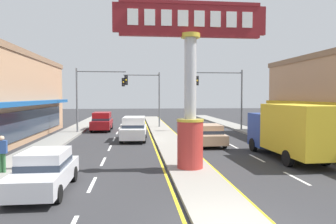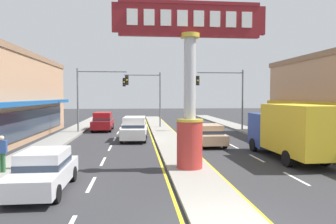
% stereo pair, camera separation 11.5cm
% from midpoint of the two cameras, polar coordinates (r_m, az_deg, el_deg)
% --- Properties ---
extents(median_strip, '(2.13, 52.00, 0.14)m').
position_cam_midpoint_polar(median_strip, '(26.15, -0.45, -4.74)').
color(median_strip, gray).
rests_on(median_strip, ground).
extents(sidewalk_left, '(2.22, 60.00, 0.18)m').
position_cam_midpoint_polar(sidewalk_left, '(24.83, -20.63, -5.30)').
color(sidewalk_left, gray).
rests_on(sidewalk_left, ground).
extents(sidewalk_right, '(2.22, 60.00, 0.18)m').
position_cam_midpoint_polar(sidewalk_right, '(26.58, 19.24, -4.74)').
color(sidewalk_right, gray).
rests_on(sidewalk_right, ground).
extents(lane_markings, '(8.87, 52.00, 0.01)m').
position_cam_midpoint_polar(lane_markings, '(24.83, -0.14, -5.31)').
color(lane_markings, silver).
rests_on(lane_markings, ground).
extents(district_sign, '(7.25, 1.29, 7.87)m').
position_cam_midpoint_polar(district_sign, '(14.69, 3.93, 5.20)').
color(district_sign, '#B7332D').
rests_on(district_sign, median_strip).
extents(traffic_light_left_side, '(4.86, 0.46, 6.20)m').
position_cam_midpoint_polar(traffic_light_left_side, '(30.03, -13.31, 4.16)').
color(traffic_light_left_side, slate).
rests_on(traffic_light_left_side, ground).
extents(traffic_light_right_side, '(4.86, 0.46, 6.20)m').
position_cam_midpoint_polar(traffic_light_right_side, '(31.28, 10.35, 4.14)').
color(traffic_light_right_side, slate).
rests_on(traffic_light_right_side, ground).
extents(traffic_light_median_far, '(4.20, 0.46, 6.20)m').
position_cam_midpoint_polar(traffic_light_median_far, '(34.25, -4.22, 3.99)').
color(traffic_light_median_far, slate).
rests_on(traffic_light_median_far, ground).
extents(suv_near_right_lane, '(1.97, 4.60, 1.90)m').
position_cam_midpoint_polar(suv_near_right_lane, '(32.48, -12.21, -1.68)').
color(suv_near_right_lane, maroon).
rests_on(suv_near_right_lane, ground).
extents(sedan_far_right_lane, '(1.88, 4.32, 1.53)m').
position_cam_midpoint_polar(sedan_far_right_lane, '(22.58, 7.45, -4.16)').
color(sedan_far_right_lane, tan).
rests_on(sedan_far_right_lane, ground).
extents(sedan_near_left_lane, '(1.85, 4.30, 1.53)m').
position_cam_midpoint_polar(sedan_near_left_lane, '(12.68, -22.11, -9.99)').
color(sedan_near_left_lane, silver).
rests_on(sedan_near_left_lane, ground).
extents(suv_mid_left_lane, '(2.16, 4.70, 1.90)m').
position_cam_midpoint_polar(suv_mid_left_lane, '(24.99, -6.44, -3.01)').
color(suv_mid_left_lane, white).
rests_on(suv_mid_left_lane, ground).
extents(box_truck_far_left_oncoming, '(2.37, 6.95, 3.12)m').
position_cam_midpoint_polar(box_truck_far_left_oncoming, '(18.60, 21.54, -3.06)').
color(box_truck_far_left_oncoming, navy).
rests_on(box_truck_far_left_oncoming, ground).
extents(pedestrian_near_kerb, '(0.40, 0.46, 1.63)m').
position_cam_midpoint_polar(pedestrian_near_kerb, '(21.83, 24.39, -3.81)').
color(pedestrian_near_kerb, '#2D4C8C').
rests_on(pedestrian_near_kerb, sidewalk_right).
extents(pedestrian_far_side, '(0.41, 0.25, 1.65)m').
position_cam_midpoint_polar(pedestrian_far_side, '(15.66, -28.52, -6.47)').
color(pedestrian_far_side, '#336B3D').
rests_on(pedestrian_far_side, sidewalk_left).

